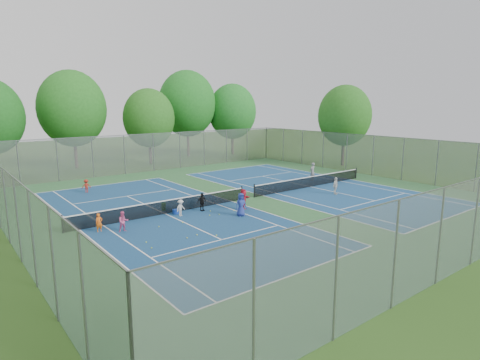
% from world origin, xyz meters
% --- Properties ---
extents(ground, '(120.00, 120.00, 0.00)m').
position_xyz_m(ground, '(0.00, 0.00, 0.00)').
color(ground, '#294D18').
rests_on(ground, ground).
extents(court_pad, '(32.00, 32.00, 0.01)m').
position_xyz_m(court_pad, '(0.00, 0.00, 0.01)').
color(court_pad, '#2E6134').
rests_on(court_pad, ground).
extents(court_left, '(10.97, 23.77, 0.01)m').
position_xyz_m(court_left, '(-7.00, 0.00, 0.02)').
color(court_left, navy).
rests_on(court_left, court_pad).
extents(court_right, '(10.97, 23.77, 0.01)m').
position_xyz_m(court_right, '(7.00, 0.00, 0.02)').
color(court_right, navy).
rests_on(court_right, court_pad).
extents(net_left, '(12.87, 0.10, 0.91)m').
position_xyz_m(net_left, '(-7.00, 0.00, 0.46)').
color(net_left, black).
rests_on(net_left, ground).
extents(net_right, '(12.87, 0.10, 0.91)m').
position_xyz_m(net_right, '(7.00, 0.00, 0.46)').
color(net_right, black).
rests_on(net_right, ground).
extents(fence_north, '(32.00, 0.10, 4.00)m').
position_xyz_m(fence_north, '(0.00, 16.00, 2.00)').
color(fence_north, gray).
rests_on(fence_north, ground).
extents(fence_south, '(32.00, 0.10, 4.00)m').
position_xyz_m(fence_south, '(0.00, -16.00, 2.00)').
color(fence_south, gray).
rests_on(fence_south, ground).
extents(fence_west, '(0.10, 32.00, 4.00)m').
position_xyz_m(fence_west, '(-16.00, 0.00, 2.00)').
color(fence_west, gray).
rests_on(fence_west, ground).
extents(fence_east, '(0.10, 32.00, 4.00)m').
position_xyz_m(fence_east, '(16.00, 0.00, 2.00)').
color(fence_east, gray).
rests_on(fence_east, ground).
extents(tree_nl, '(7.20, 7.20, 10.69)m').
position_xyz_m(tree_nl, '(-6.00, 23.00, 6.54)').
color(tree_nl, '#443326').
rests_on(tree_nl, ground).
extents(tree_nc, '(6.00, 6.00, 8.85)m').
position_xyz_m(tree_nc, '(2.00, 21.00, 5.39)').
color(tree_nc, '#443326').
rests_on(tree_nc, ground).
extents(tree_nr, '(7.60, 7.60, 11.42)m').
position_xyz_m(tree_nr, '(9.00, 24.00, 7.04)').
color(tree_nr, '#443326').
rests_on(tree_nr, ground).
extents(tree_ne, '(6.60, 6.60, 9.77)m').
position_xyz_m(tree_ne, '(15.00, 22.00, 5.97)').
color(tree_ne, '#443326').
rests_on(tree_ne, ground).
extents(tree_side_e, '(6.00, 6.00, 9.20)m').
position_xyz_m(tree_side_e, '(19.00, 6.00, 5.74)').
color(tree_side_e, '#443326').
rests_on(tree_side_e, ground).
extents(ball_crate, '(0.43, 0.43, 0.30)m').
position_xyz_m(ball_crate, '(-6.45, -0.39, 0.15)').
color(ball_crate, '#163EAB').
rests_on(ball_crate, ground).
extents(ball_hopper, '(0.35, 0.35, 0.53)m').
position_xyz_m(ball_hopper, '(-6.68, 0.87, 0.27)').
color(ball_hopper, '#238036').
rests_on(ball_hopper, ground).
extents(student_a, '(0.40, 0.27, 1.08)m').
position_xyz_m(student_a, '(-11.67, -1.01, 0.54)').
color(student_a, orange).
rests_on(student_a, ground).
extents(student_b, '(0.63, 0.53, 1.19)m').
position_xyz_m(student_b, '(-10.57, -1.81, 0.59)').
color(student_b, '#DF5691').
rests_on(student_b, ground).
extents(student_c, '(0.80, 0.61, 1.09)m').
position_xyz_m(student_c, '(-6.42, -1.02, 0.55)').
color(student_c, beige).
rests_on(student_c, ground).
extents(student_d, '(0.77, 0.38, 1.26)m').
position_xyz_m(student_d, '(-4.68, -0.83, 0.63)').
color(student_d, black).
rests_on(student_d, ground).
extents(student_e, '(0.83, 0.64, 1.52)m').
position_xyz_m(student_e, '(-3.36, -3.42, 0.76)').
color(student_e, navy).
rests_on(student_e, ground).
extents(student_f, '(1.40, 1.02, 1.46)m').
position_xyz_m(student_f, '(-2.29, -2.33, 0.73)').
color(student_f, red).
rests_on(student_f, ground).
extents(child_far_baseline, '(0.78, 0.54, 1.10)m').
position_xyz_m(child_far_baseline, '(-9.05, 9.70, 0.55)').
color(child_far_baseline, '#9E2216').
rests_on(child_far_baseline, ground).
extents(instructor, '(0.66, 0.47, 1.70)m').
position_xyz_m(instructor, '(9.32, 1.93, 0.85)').
color(instructor, gray).
rests_on(instructor, ground).
extents(teen_court_b, '(0.88, 0.56, 1.39)m').
position_xyz_m(teen_court_b, '(6.41, -3.15, 0.70)').
color(teen_court_b, silver).
rests_on(teen_court_b, ground).
extents(tennis_ball_0, '(0.07, 0.07, 0.07)m').
position_xyz_m(tennis_ball_0, '(-7.66, -4.98, 0.03)').
color(tennis_ball_0, '#CBDD33').
rests_on(tennis_ball_0, ground).
extents(tennis_ball_1, '(0.07, 0.07, 0.07)m').
position_xyz_m(tennis_ball_1, '(-10.39, -4.36, 0.03)').
color(tennis_ball_1, '#A8CB2F').
rests_on(tennis_ball_1, ground).
extents(tennis_ball_2, '(0.07, 0.07, 0.07)m').
position_xyz_m(tennis_ball_2, '(-10.54, -5.31, 0.03)').
color(tennis_ball_2, '#A2C22D').
rests_on(tennis_ball_2, ground).
extents(tennis_ball_3, '(0.07, 0.07, 0.07)m').
position_xyz_m(tennis_ball_3, '(-8.36, -5.09, 0.03)').
color(tennis_ball_3, gold).
rests_on(tennis_ball_3, ground).
extents(tennis_ball_4, '(0.07, 0.07, 0.07)m').
position_xyz_m(tennis_ball_4, '(-4.36, -2.37, 0.03)').
color(tennis_ball_4, '#BCD331').
rests_on(tennis_ball_4, ground).
extents(tennis_ball_5, '(0.07, 0.07, 0.07)m').
position_xyz_m(tennis_ball_5, '(-6.87, -5.71, 0.03)').
color(tennis_ball_5, '#DAF238').
rests_on(tennis_ball_5, ground).
extents(tennis_ball_6, '(0.07, 0.07, 0.07)m').
position_xyz_m(tennis_ball_6, '(-4.34, -1.33, 0.03)').
color(tennis_ball_6, '#B2D230').
rests_on(tennis_ball_6, ground).
extents(tennis_ball_7, '(0.07, 0.07, 0.07)m').
position_xyz_m(tennis_ball_7, '(-8.65, -2.33, 0.03)').
color(tennis_ball_7, '#B0C92E').
rests_on(tennis_ball_7, ground).
extents(tennis_ball_8, '(0.07, 0.07, 0.07)m').
position_xyz_m(tennis_ball_8, '(-7.14, -2.49, 0.03)').
color(tennis_ball_8, '#A4C52E').
rests_on(tennis_ball_8, ground).
extents(tennis_ball_9, '(0.07, 0.07, 0.07)m').
position_xyz_m(tennis_ball_9, '(-4.97, -2.18, 0.03)').
color(tennis_ball_9, '#CBD230').
rests_on(tennis_ball_9, ground).
extents(tennis_ball_10, '(0.07, 0.07, 0.07)m').
position_xyz_m(tennis_ball_10, '(-3.04, -2.25, 0.03)').
color(tennis_ball_10, gold).
rests_on(tennis_ball_10, ground).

